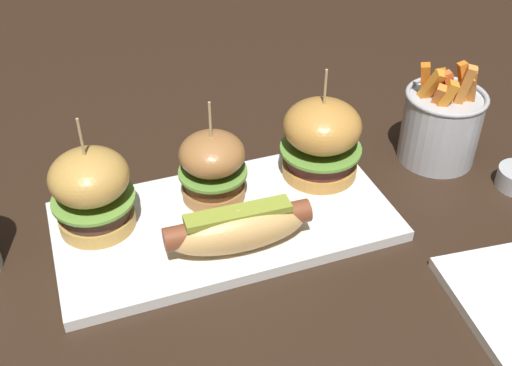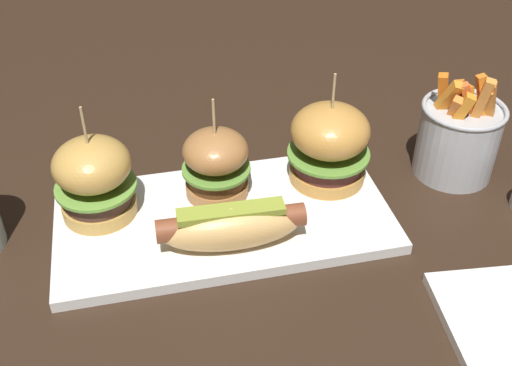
{
  "view_description": "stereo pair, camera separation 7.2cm",
  "coord_description": "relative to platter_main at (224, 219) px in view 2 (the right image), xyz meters",
  "views": [
    {
      "loc": [
        -0.16,
        -0.54,
        0.49
      ],
      "look_at": [
        0.04,
        0.0,
        0.05
      ],
      "focal_mm": 43.61,
      "sensor_mm": 36.0,
      "label": 1
    },
    {
      "loc": [
        -0.09,
        -0.56,
        0.49
      ],
      "look_at": [
        0.04,
        0.0,
        0.05
      ],
      "focal_mm": 43.61,
      "sensor_mm": 36.0,
      "label": 2
    }
  ],
  "objects": [
    {
      "name": "ground_plane",
      "position": [
        0.0,
        0.0,
        -0.01
      ],
      "size": [
        3.0,
        3.0,
        0.0
      ],
      "primitive_type": "plane",
      "color": "black"
    },
    {
      "name": "platter_main",
      "position": [
        0.0,
        0.0,
        0.0
      ],
      "size": [
        0.39,
        0.2,
        0.01
      ],
      "primitive_type": "cube",
      "color": "white",
      "rests_on": "ground"
    },
    {
      "name": "hot_dog",
      "position": [
        0.0,
        -0.05,
        0.03
      ],
      "size": [
        0.16,
        0.06,
        0.05
      ],
      "color": "#E1AD64",
      "rests_on": "platter_main"
    },
    {
      "name": "slider_left",
      "position": [
        -0.14,
        0.04,
        0.06
      ],
      "size": [
        0.09,
        0.09,
        0.14
      ],
      "color": "gold",
      "rests_on": "platter_main"
    },
    {
      "name": "slider_center",
      "position": [
        0.0,
        0.04,
        0.05
      ],
      "size": [
        0.08,
        0.08,
        0.13
      ],
      "color": "#A76E3C",
      "rests_on": "platter_main"
    },
    {
      "name": "slider_right",
      "position": [
        0.14,
        0.04,
        0.06
      ],
      "size": [
        0.1,
        0.1,
        0.15
      ],
      "color": "#C88B3E",
      "rests_on": "platter_main"
    },
    {
      "name": "fries_bucket",
      "position": [
        0.31,
        0.04,
        0.05
      ],
      "size": [
        0.11,
        0.11,
        0.15
      ],
      "color": "#B7BABF",
      "rests_on": "ground"
    }
  ]
}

